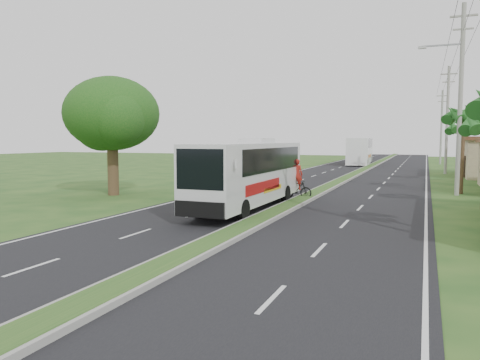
% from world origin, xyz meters
% --- Properties ---
extents(ground, '(180.00, 180.00, 0.00)m').
position_xyz_m(ground, '(0.00, 0.00, 0.00)').
color(ground, '#1F471A').
rests_on(ground, ground).
extents(road_asphalt, '(14.00, 160.00, 0.02)m').
position_xyz_m(road_asphalt, '(0.00, 20.00, 0.01)').
color(road_asphalt, black).
rests_on(road_asphalt, ground).
extents(median_strip, '(1.20, 160.00, 0.18)m').
position_xyz_m(median_strip, '(0.00, 20.00, 0.10)').
color(median_strip, gray).
rests_on(median_strip, ground).
extents(lane_edge_left, '(0.12, 160.00, 0.01)m').
position_xyz_m(lane_edge_left, '(-6.70, 20.00, 0.00)').
color(lane_edge_left, silver).
rests_on(lane_edge_left, ground).
extents(lane_edge_right, '(0.12, 160.00, 0.01)m').
position_xyz_m(lane_edge_right, '(6.70, 20.00, 0.00)').
color(lane_edge_right, silver).
rests_on(lane_edge_right, ground).
extents(palm_verge_c, '(2.40, 2.40, 5.85)m').
position_xyz_m(palm_verge_c, '(8.80, 19.00, 5.12)').
color(palm_verge_c, '#473321').
rests_on(palm_verge_c, ground).
extents(palm_verge_d, '(2.40, 2.40, 5.25)m').
position_xyz_m(palm_verge_d, '(9.30, 28.00, 4.55)').
color(palm_verge_d, '#473321').
rests_on(palm_verge_d, ground).
extents(shade_tree, '(6.30, 6.00, 7.54)m').
position_xyz_m(shade_tree, '(-12.11, 10.02, 5.03)').
color(shade_tree, '#473321').
rests_on(shade_tree, ground).
extents(utility_pole_b, '(3.20, 0.28, 12.00)m').
position_xyz_m(utility_pole_b, '(8.47, 18.00, 6.26)').
color(utility_pole_b, gray).
rests_on(utility_pole_b, ground).
extents(utility_pole_c, '(1.60, 0.28, 11.00)m').
position_xyz_m(utility_pole_c, '(8.50, 38.00, 5.67)').
color(utility_pole_c, gray).
rests_on(utility_pole_c, ground).
extents(utility_pole_d, '(1.60, 0.28, 10.50)m').
position_xyz_m(utility_pole_d, '(8.50, 58.00, 5.42)').
color(utility_pole_d, gray).
rests_on(utility_pole_d, ground).
extents(coach_bus_main, '(2.46, 11.28, 3.64)m').
position_xyz_m(coach_bus_main, '(-1.80, 7.74, 2.00)').
color(coach_bus_main, silver).
rests_on(coach_bus_main, ground).
extents(coach_bus_far, '(3.52, 12.95, 3.73)m').
position_xyz_m(coach_bus_far, '(-2.16, 53.57, 2.12)').
color(coach_bus_far, white).
rests_on(coach_bus_far, ground).
extents(motorcyclist, '(1.88, 0.70, 2.39)m').
position_xyz_m(motorcyclist, '(-0.58, 12.61, 0.87)').
color(motorcyclist, black).
rests_on(motorcyclist, ground).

